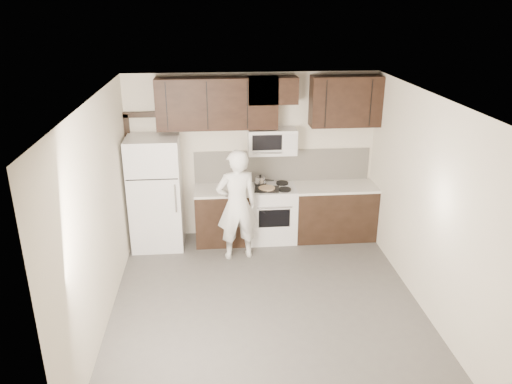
{
  "coord_description": "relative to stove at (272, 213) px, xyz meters",
  "views": [
    {
      "loc": [
        -0.63,
        -5.53,
        3.74
      ],
      "look_at": [
        -0.06,
        0.9,
        1.24
      ],
      "focal_mm": 35.0,
      "sensor_mm": 36.0,
      "label": 1
    }
  ],
  "objects": [
    {
      "name": "ceiling",
      "position": [
        -0.3,
        -1.94,
        2.24
      ],
      "size": [
        4.5,
        4.5,
        0.0
      ],
      "primitive_type": "plane",
      "rotation": [
        3.14,
        0.0,
        0.0
      ],
      "color": "white",
      "rests_on": "back_wall"
    },
    {
      "name": "stove",
      "position": [
        0.0,
        0.0,
        0.0
      ],
      "size": [
        0.76,
        0.66,
        0.94
      ],
      "color": "silver",
      "rests_on": "floor"
    },
    {
      "name": "refrigerator",
      "position": [
        -1.85,
        -0.05,
        0.44
      ],
      "size": [
        0.8,
        0.76,
        1.8
      ],
      "color": "silver",
      "rests_on": "floor"
    },
    {
      "name": "floor",
      "position": [
        -0.3,
        -1.94,
        -0.46
      ],
      "size": [
        4.5,
        4.5,
        0.0
      ],
      "primitive_type": "plane",
      "color": "#524F4D",
      "rests_on": "ground"
    },
    {
      "name": "baking_tray",
      "position": [
        -0.1,
        -0.1,
        0.46
      ],
      "size": [
        0.42,
        0.34,
        0.02
      ],
      "primitive_type": "cube",
      "rotation": [
        0.0,
        0.0,
        -0.13
      ],
      "color": "black",
      "rests_on": "counter_run"
    },
    {
      "name": "back_wall",
      "position": [
        -0.3,
        0.31,
        0.89
      ],
      "size": [
        4.0,
        0.0,
        4.0
      ],
      "primitive_type": "plane",
      "rotation": [
        1.57,
        0.0,
        0.0
      ],
      "color": "beige",
      "rests_on": "ground"
    },
    {
      "name": "person",
      "position": [
        -0.6,
        -0.57,
        0.4
      ],
      "size": [
        0.69,
        0.51,
        1.73
      ],
      "primitive_type": "imported",
      "rotation": [
        0.0,
        0.0,
        3.31
      ],
      "color": "silver",
      "rests_on": "floor"
    },
    {
      "name": "door_trim",
      "position": [
        -2.22,
        0.27,
        0.79
      ],
      "size": [
        0.5,
        0.08,
        2.12
      ],
      "color": "black",
      "rests_on": "floor"
    },
    {
      "name": "backsplash",
      "position": [
        0.2,
        0.3,
        0.72
      ],
      "size": [
        2.9,
        0.02,
        0.54
      ],
      "primitive_type": "cube",
      "color": "beige",
      "rests_on": "counter_run"
    },
    {
      "name": "microwave",
      "position": [
        -0.0,
        0.12,
        1.19
      ],
      "size": [
        0.76,
        0.42,
        0.4
      ],
      "color": "silver",
      "rests_on": "upper_cabinets"
    },
    {
      "name": "saucepan",
      "position": [
        -0.18,
        0.15,
        0.52
      ],
      "size": [
        0.31,
        0.18,
        0.17
      ],
      "color": "silver",
      "rests_on": "stove"
    },
    {
      "name": "counter_run",
      "position": [
        0.3,
        0.0,
        -0.0
      ],
      "size": [
        2.95,
        0.64,
        0.91
      ],
      "color": "black",
      "rests_on": "floor"
    },
    {
      "name": "upper_cabinets",
      "position": [
        -0.09,
        0.14,
        1.82
      ],
      "size": [
        3.48,
        0.35,
        0.78
      ],
      "color": "black",
      "rests_on": "back_wall"
    },
    {
      "name": "pizza",
      "position": [
        -0.1,
        -0.1,
        0.48
      ],
      "size": [
        0.29,
        0.29,
        0.02
      ],
      "primitive_type": "cylinder",
      "rotation": [
        0.0,
        0.0,
        -0.13
      ],
      "color": "#CAB688",
      "rests_on": "baking_tray"
    }
  ]
}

